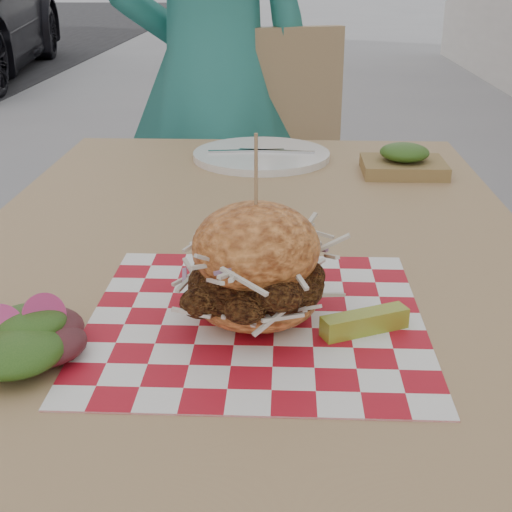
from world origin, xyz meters
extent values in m
imported|color=teal|center=(-0.23, 1.18, 0.81)|extent=(0.64, 0.47, 1.61)
cube|color=tan|center=(-0.07, 0.13, 0.73)|extent=(0.80, 1.20, 0.04)
cylinder|color=#333338|center=(-0.41, 0.67, 0.35)|extent=(0.05, 0.05, 0.71)
cylinder|color=#333338|center=(0.27, 0.67, 0.35)|extent=(0.05, 0.05, 0.71)
cube|color=tan|center=(-0.07, 1.00, 0.45)|extent=(0.53, 0.53, 0.04)
cube|color=tan|center=(-0.13, 1.19, 0.70)|extent=(0.41, 0.17, 0.50)
cylinder|color=#333338|center=(-0.18, 0.77, 0.21)|extent=(0.03, 0.03, 0.43)
cylinder|color=#333338|center=(0.16, 0.89, 0.21)|extent=(0.03, 0.03, 0.43)
cylinder|color=#333338|center=(-0.30, 1.12, 0.21)|extent=(0.03, 0.03, 0.43)
cylinder|color=#333338|center=(0.04, 1.23, 0.21)|extent=(0.03, 0.03, 0.43)
cube|color=#B61222|center=(-0.05, -0.12, 0.75)|extent=(0.36, 0.36, 0.00)
ellipsoid|color=#F18F44|center=(-0.05, -0.12, 0.78)|extent=(0.13, 0.13, 0.05)
ellipsoid|color=brown|center=(-0.05, -0.12, 0.79)|extent=(0.15, 0.13, 0.07)
ellipsoid|color=#F18F44|center=(-0.05, -0.12, 0.83)|extent=(0.13, 0.13, 0.09)
cylinder|color=tan|center=(-0.05, -0.12, 0.90)|extent=(0.00, 0.00, 0.10)
cube|color=#A4AE32|center=(0.06, -0.15, 0.76)|extent=(0.10, 0.06, 0.02)
ellipsoid|color=#3F1419|center=(-0.25, -0.21, 0.76)|extent=(0.08, 0.08, 0.03)
ellipsoid|color=#1F4714|center=(-0.27, -0.18, 0.76)|extent=(0.08, 0.08, 0.03)
ellipsoid|color=#3F1419|center=(-0.27, -0.24, 0.76)|extent=(0.08, 0.08, 0.03)
cylinder|color=#D13A7D|center=(-0.26, -0.19, 0.79)|extent=(0.05, 0.05, 0.04)
cylinder|color=white|center=(-0.07, 0.57, 0.76)|extent=(0.27, 0.27, 0.01)
cube|color=silver|center=(-0.10, 0.57, 0.77)|extent=(0.15, 0.03, 0.00)
cube|color=silver|center=(-0.04, 0.57, 0.77)|extent=(0.15, 0.03, 0.00)
cube|color=olive|center=(0.20, 0.47, 0.76)|extent=(0.15, 0.12, 0.02)
ellipsoid|color=#1F4714|center=(0.20, 0.47, 0.79)|extent=(0.09, 0.09, 0.03)
camera|label=1|loc=(-0.02, -0.81, 1.11)|focal=50.00mm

